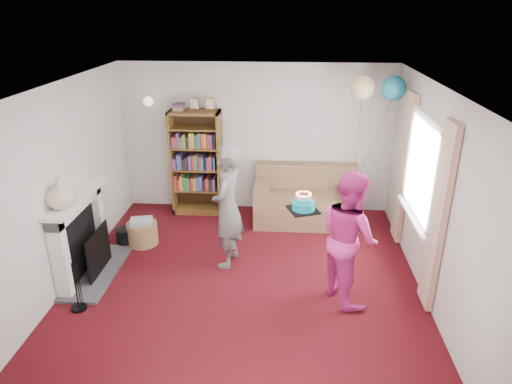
# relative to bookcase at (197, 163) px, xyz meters

# --- Properties ---
(ground) EXTENTS (5.00, 5.00, 0.00)m
(ground) POSITION_rel_bookcase_xyz_m (1.00, -2.30, -0.87)
(ground) COLOR black
(ground) RESTS_ON ground
(wall_back) EXTENTS (4.50, 0.02, 2.50)m
(wall_back) POSITION_rel_bookcase_xyz_m (1.00, 0.21, 0.38)
(wall_back) COLOR silver
(wall_back) RESTS_ON ground
(wall_left) EXTENTS (0.02, 5.00, 2.50)m
(wall_left) POSITION_rel_bookcase_xyz_m (-1.26, -2.30, 0.38)
(wall_left) COLOR silver
(wall_left) RESTS_ON ground
(wall_right) EXTENTS (0.02, 5.00, 2.50)m
(wall_right) POSITION_rel_bookcase_xyz_m (3.26, -2.30, 0.38)
(wall_right) COLOR silver
(wall_right) RESTS_ON ground
(ceiling) EXTENTS (4.50, 5.00, 0.01)m
(ceiling) POSITION_rel_bookcase_xyz_m (1.00, -2.30, 1.64)
(ceiling) COLOR white
(ceiling) RESTS_ON wall_back
(fireplace) EXTENTS (0.55, 1.80, 1.12)m
(fireplace) POSITION_rel_bookcase_xyz_m (-1.09, -2.11, -0.36)
(fireplace) COLOR #3F3F42
(fireplace) RESTS_ON ground
(window_bay) EXTENTS (0.14, 2.02, 2.20)m
(window_bay) POSITION_rel_bookcase_xyz_m (3.20, -1.70, 0.34)
(window_bay) COLOR white
(window_bay) RESTS_ON ground
(wall_sconce) EXTENTS (0.16, 0.23, 0.16)m
(wall_sconce) POSITION_rel_bookcase_xyz_m (-0.75, 0.06, 1.01)
(wall_sconce) COLOR gold
(wall_sconce) RESTS_ON ground
(bookcase) EXTENTS (0.83, 0.42, 1.97)m
(bookcase) POSITION_rel_bookcase_xyz_m (0.00, 0.00, 0.00)
(bookcase) COLOR #472B14
(bookcase) RESTS_ON ground
(sofa) EXTENTS (1.68, 0.89, 0.89)m
(sofa) POSITION_rel_bookcase_xyz_m (1.84, -0.23, -0.53)
(sofa) COLOR brown
(sofa) RESTS_ON ground
(wicker_basket) EXTENTS (0.45, 0.45, 0.40)m
(wicker_basket) POSITION_rel_bookcase_xyz_m (-0.62, -1.25, -0.68)
(wicker_basket) COLOR #997C47
(wicker_basket) RESTS_ON ground
(person_striped) EXTENTS (0.50, 0.68, 1.70)m
(person_striped) POSITION_rel_bookcase_xyz_m (0.74, -1.71, -0.02)
(person_striped) COLOR black
(person_striped) RESTS_ON ground
(person_magenta) EXTENTS (0.89, 0.98, 1.64)m
(person_magenta) POSITION_rel_bookcase_xyz_m (2.26, -2.38, -0.05)
(person_magenta) COLOR #C2267B
(person_magenta) RESTS_ON ground
(birthday_cake) EXTENTS (0.33, 0.33, 0.22)m
(birthday_cake) POSITION_rel_bookcase_xyz_m (1.72, -2.26, 0.29)
(birthday_cake) COLOR black
(birthday_cake) RESTS_ON ground
(balloons) EXTENTS (0.80, 0.36, 1.74)m
(balloons) POSITION_rel_bookcase_xyz_m (2.80, -0.41, 1.35)
(balloons) COLOR #3F3F3F
(balloons) RESTS_ON ground
(mantel_vase) EXTENTS (0.38, 0.38, 0.36)m
(mantel_vase) POSITION_rel_bookcase_xyz_m (-1.12, -2.45, 0.44)
(mantel_vase) COLOR beige
(mantel_vase) RESTS_ON fireplace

